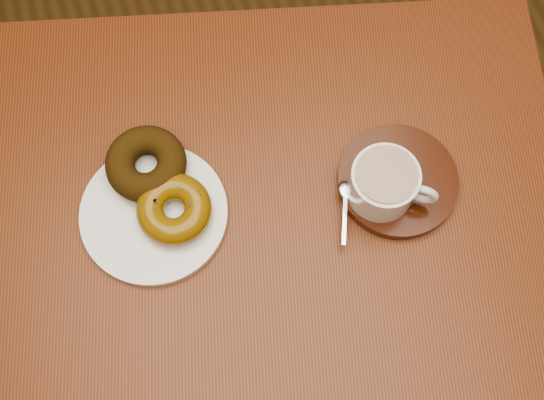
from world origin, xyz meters
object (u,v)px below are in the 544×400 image
object	(u,v)px
cafe_table	(260,236)
donut_plate	(154,214)
coffee_cup	(384,183)
saucer	(397,181)

from	to	relation	value
cafe_table	donut_plate	distance (m)	0.20
donut_plate	coffee_cup	bearing A→B (deg)	-12.32
saucer	coffee_cup	bearing A→B (deg)	-160.21
saucer	donut_plate	bearing A→B (deg)	170.52
coffee_cup	donut_plate	bearing A→B (deg)	-156.79
donut_plate	saucer	xyz separation A→B (m)	(0.34, -0.06, 0.00)
coffee_cup	cafe_table	bearing A→B (deg)	-155.48
cafe_table	saucer	world-z (taller)	saucer
donut_plate	cafe_table	bearing A→B (deg)	-13.87
donut_plate	coffee_cup	size ratio (longest dim) A/B	1.85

